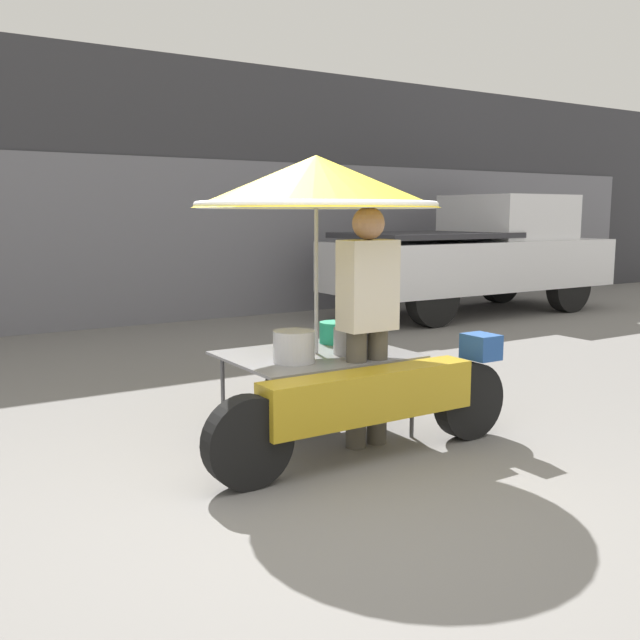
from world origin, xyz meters
The scene contains 5 objects.
ground_plane centered at (0.00, 0.00, 0.00)m, with size 36.00×36.00×0.00m, color slate.
shopfront_building centered at (0.00, 7.77, 1.92)m, with size 28.00×2.06×3.86m.
vendor_motorcycle_cart centered at (0.61, 0.90, 1.51)m, with size 2.31×1.73×2.00m.
vendor_person centered at (0.77, 0.60, 0.92)m, with size 0.38×0.22×1.64m.
pickup_truck centered at (6.24, 5.08, 0.94)m, with size 4.87×1.77×1.90m.
Camera 1 is at (-2.07, -3.27, 1.60)m, focal length 40.00 mm.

